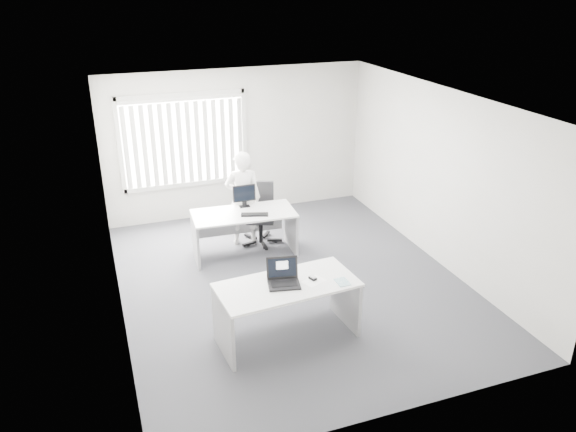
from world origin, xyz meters
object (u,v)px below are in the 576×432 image
object	(u,v)px
desk_near	(287,299)
office_chair	(261,224)
laptop	(284,275)
desk_far	(244,224)
monitor	(244,196)
person	(243,199)

from	to	relation	value
desk_near	office_chair	size ratio (longest dim) A/B	1.71
desk_near	laptop	world-z (taller)	laptop
desk_far	laptop	bearing A→B (deg)	-90.66
office_chair	monitor	world-z (taller)	monitor
desk_near	monitor	bearing A→B (deg)	80.96
office_chair	desk_near	bearing A→B (deg)	-79.88
desk_near	monitor	size ratio (longest dim) A/B	4.72
desk_near	desk_far	bearing A→B (deg)	82.48
desk_far	monitor	size ratio (longest dim) A/B	4.46
desk_near	person	bearing A→B (deg)	80.70
person	laptop	size ratio (longest dim) A/B	4.24
desk_far	laptop	distance (m)	2.53
monitor	desk_near	bearing A→B (deg)	-94.02
monitor	desk_far	bearing A→B (deg)	-108.64
person	laptop	world-z (taller)	person
monitor	person	bearing A→B (deg)	81.78
laptop	monitor	size ratio (longest dim) A/B	1.03
desk_far	office_chair	xyz separation A→B (m)	(0.41, 0.39, -0.22)
desk_near	office_chair	bearing A→B (deg)	74.80
desk_far	office_chair	distance (m)	0.61
office_chair	person	bearing A→B (deg)	-165.15
office_chair	person	xyz separation A→B (m)	(-0.30, 0.03, 0.50)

